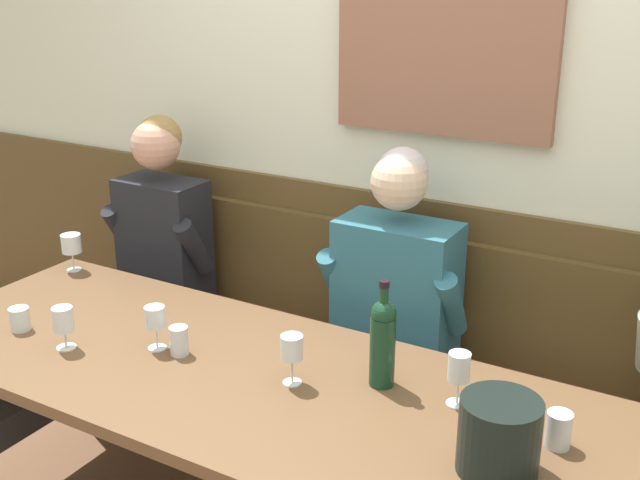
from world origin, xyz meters
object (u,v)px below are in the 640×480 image
(person_center_right_seat, at_px, (109,298))
(water_tumbler_center, at_px, (179,341))
(ice_bucket, at_px, (499,436))
(wine_bottle_green_tall, at_px, (383,340))
(wine_glass_center_front, at_px, (63,322))
(wall_bench, at_px, (386,406))
(water_tumbler_right, at_px, (20,319))
(person_right_seat, at_px, (351,369))
(dining_table, at_px, (288,406))
(water_tumbler_left, at_px, (559,430))
(wine_glass_left_end, at_px, (155,319))
(wine_glass_right_end, at_px, (291,350))
(wine_glass_by_bottle, at_px, (71,245))

(person_center_right_seat, bearing_deg, water_tumbler_center, -27.42)
(ice_bucket, xyz_separation_m, wine_bottle_green_tall, (-0.43, 0.23, 0.05))
(wine_glass_center_front, bearing_deg, person_center_right_seat, 122.11)
(wine_bottle_green_tall, bearing_deg, wall_bench, 112.96)
(wine_bottle_green_tall, distance_m, water_tumbler_right, 1.26)
(person_right_seat, relative_size, wine_bottle_green_tall, 3.94)
(wine_bottle_green_tall, bearing_deg, dining_table, -146.30)
(wall_bench, bearing_deg, dining_table, -90.00)
(dining_table, bearing_deg, wine_bottle_green_tall, 33.70)
(person_right_seat, xyz_separation_m, wine_bottle_green_tall, (0.20, -0.18, 0.24))
(wall_bench, xyz_separation_m, water_tumbler_right, (-0.99, -0.84, 0.48))
(person_right_seat, distance_m, water_tumbler_left, 0.78)
(person_center_right_seat, bearing_deg, wine_glass_left_end, -31.48)
(wall_bench, height_order, ice_bucket, wall_bench)
(wall_bench, xyz_separation_m, wine_glass_right_end, (-0.00, -0.67, 0.55))
(wine_glass_right_end, bearing_deg, ice_bucket, -8.79)
(wine_glass_right_end, bearing_deg, wine_bottle_green_tall, 29.02)
(wine_glass_by_bottle, height_order, water_tumbler_right, wine_glass_by_bottle)
(wine_glass_left_end, bearing_deg, wine_bottle_green_tall, 12.63)
(person_right_seat, xyz_separation_m, water_tumbler_right, (-1.02, -0.48, 0.14))
(wine_glass_left_end, bearing_deg, water_tumbler_left, 4.93)
(water_tumbler_left, bearing_deg, wine_glass_left_end, -175.07)
(water_tumbler_right, bearing_deg, wine_glass_center_front, -4.04)
(person_center_right_seat, relative_size, ice_bucket, 6.52)
(person_center_right_seat, height_order, wine_glass_left_end, person_center_right_seat)
(wine_bottle_green_tall, bearing_deg, person_center_right_seat, 171.90)
(wine_glass_by_bottle, bearing_deg, wine_glass_left_end, -25.02)
(person_center_right_seat, xyz_separation_m, wine_bottle_green_tall, (1.29, -0.18, 0.23))
(wall_bench, bearing_deg, water_tumbler_right, -139.68)
(wine_bottle_green_tall, height_order, water_tumbler_center, wine_bottle_green_tall)
(wall_bench, xyz_separation_m, ice_bucket, (0.66, -0.78, 0.54))
(ice_bucket, bearing_deg, wine_glass_center_front, -176.87)
(wall_bench, height_order, wine_glass_left_end, wall_bench)
(person_center_right_seat, relative_size, water_tumbler_center, 13.90)
(wine_glass_left_end, relative_size, wine_glass_right_end, 0.94)
(person_right_seat, bearing_deg, wine_glass_left_end, -146.65)
(person_center_right_seat, bearing_deg, dining_table, -17.67)
(person_right_seat, height_order, wine_glass_right_end, person_right_seat)
(person_center_right_seat, relative_size, wine_glass_right_end, 8.40)
(water_tumbler_left, bearing_deg, wine_bottle_green_tall, 174.15)
(person_right_seat, xyz_separation_m, water_tumbler_left, (0.73, -0.24, 0.14))
(water_tumbler_center, bearing_deg, water_tumbler_right, -166.75)
(ice_bucket, xyz_separation_m, wine_glass_center_front, (-1.41, -0.08, -0.00))
(wine_glass_left_end, bearing_deg, wine_glass_center_front, -150.45)
(ice_bucket, height_order, wine_glass_center_front, ice_bucket)
(wall_bench, bearing_deg, ice_bucket, -49.73)
(wall_bench, bearing_deg, person_center_right_seat, -161.17)
(ice_bucket, relative_size, wine_glass_right_end, 1.29)
(water_tumbler_right, bearing_deg, water_tumbler_left, 7.73)
(person_center_right_seat, relative_size, wine_glass_left_end, 8.90)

